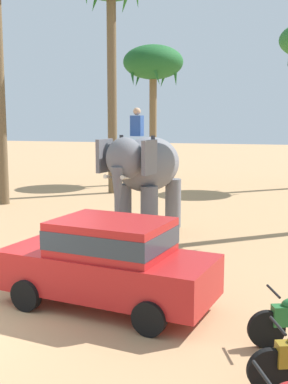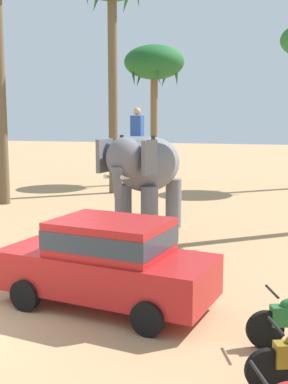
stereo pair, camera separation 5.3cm
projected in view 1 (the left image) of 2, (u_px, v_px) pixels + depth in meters
The scene contains 3 objects.
car_sedan_foreground at pixel (109, 260), 9.37m from camera, with size 4.32×2.37×1.70m.
elephant_with_mahout at pixel (146, 170), 15.24m from camera, with size 2.16×3.99×3.88m.
palm_tree_left_of_road at pixel (153, 66), 26.26m from camera, with size 3.20×3.20×7.39m.
Camera 1 is at (5.12, -7.61, 3.61)m, focal length 46.22 mm.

